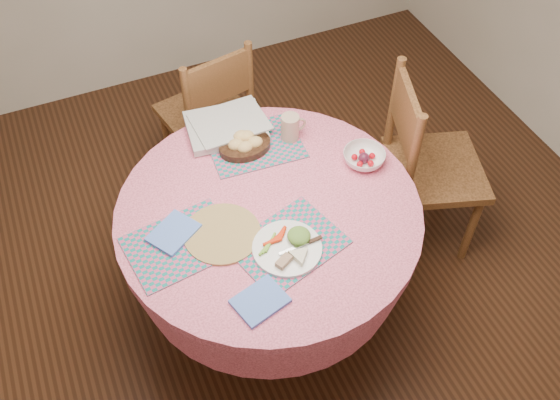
{
  "coord_description": "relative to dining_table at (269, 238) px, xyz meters",
  "views": [
    {
      "loc": [
        -0.6,
        -1.49,
        2.66
      ],
      "look_at": [
        0.05,
        0.0,
        0.78
      ],
      "focal_mm": 40.0,
      "sensor_mm": 36.0,
      "label": 1
    }
  ],
  "objects": [
    {
      "name": "placemat_left",
      "position": [
        -0.38,
        -0.03,
        0.2
      ],
      "size": [
        0.44,
        0.35,
        0.01
      ],
      "primitive_type": "cube",
      "rotation": [
        0.0,
        0.0,
        0.13
      ],
      "color": "#157874",
      "rests_on": "dining_table"
    },
    {
      "name": "chair_right",
      "position": [
        0.87,
        0.14,
        -0.03
      ],
      "size": [
        0.57,
        0.58,
        1.0
      ],
      "rotation": [
        0.0,
        0.0,
        1.25
      ],
      "color": "brown",
      "rests_on": "ground"
    },
    {
      "name": "dining_table",
      "position": [
        0.0,
        0.0,
        0.0
      ],
      "size": [
        1.24,
        1.24,
        0.75
      ],
      "color": "pink",
      "rests_on": "ground"
    },
    {
      "name": "placemat_back",
      "position": [
        0.09,
        0.36,
        0.2
      ],
      "size": [
        0.42,
        0.33,
        0.01
      ],
      "primitive_type": "cube",
      "rotation": [
        0.0,
        0.0,
        -0.07
      ],
      "color": "#157874",
      "rests_on": "dining_table"
    },
    {
      "name": "chair_back",
      "position": [
        0.06,
        0.94,
        -0.07
      ],
      "size": [
        0.5,
        0.49,
        0.93
      ],
      "rotation": [
        0.0,
        0.0,
        3.34
      ],
      "color": "brown",
      "rests_on": "ground"
    },
    {
      "name": "fruit_bowl",
      "position": [
        0.47,
        0.08,
        0.22
      ],
      "size": [
        0.22,
        0.22,
        0.06
      ],
      "rotation": [
        0.0,
        0.0,
        -0.27
      ],
      "color": "white",
      "rests_on": "dining_table"
    },
    {
      "name": "latte_mug",
      "position": [
        0.25,
        0.34,
        0.26
      ],
      "size": [
        0.12,
        0.08,
        0.12
      ],
      "color": "tan",
      "rests_on": "placemat_back"
    },
    {
      "name": "napkin_far",
      "position": [
        -0.39,
        0.03,
        0.21
      ],
      "size": [
        0.23,
        0.21,
        0.01
      ],
      "primitive_type": "cube",
      "rotation": [
        0.0,
        0.0,
        0.56
      ],
      "color": "#547BDA",
      "rests_on": "placemat_left"
    },
    {
      "name": "wicker_trivet",
      "position": [
        -0.22,
        -0.05,
        0.2
      ],
      "size": [
        0.3,
        0.3,
        0.01
      ],
      "primitive_type": "cylinder",
      "color": "olive",
      "rests_on": "dining_table"
    },
    {
      "name": "napkin_near",
      "position": [
        -0.2,
        -0.39,
        0.2
      ],
      "size": [
        0.21,
        0.18,
        0.01
      ],
      "primitive_type": "cube",
      "rotation": [
        0.0,
        0.0,
        0.27
      ],
      "color": "#547BDA",
      "rests_on": "dining_table"
    },
    {
      "name": "ground",
      "position": [
        0.0,
        0.0,
        -0.56
      ],
      "size": [
        4.0,
        4.0,
        0.0
      ],
      "primitive_type": "plane",
      "color": "#331C0F",
      "rests_on": "ground"
    },
    {
      "name": "newspaper_stack",
      "position": [
        0.01,
        0.5,
        0.22
      ],
      "size": [
        0.37,
        0.31,
        0.04
      ],
      "rotation": [
        0.0,
        0.0,
        -0.13
      ],
      "color": "silver",
      "rests_on": "dining_table"
    },
    {
      "name": "dinner_plate",
      "position": [
        -0.01,
        -0.22,
        0.22
      ],
      "size": [
        0.27,
        0.27,
        0.05
      ],
      "rotation": [
        0.0,
        0.0,
        0.49
      ],
      "color": "white",
      "rests_on": "placemat_front"
    },
    {
      "name": "bread_bowl",
      "position": [
        0.04,
        0.35,
        0.23
      ],
      "size": [
        0.23,
        0.23,
        0.08
      ],
      "color": "black",
      "rests_on": "placemat_back"
    },
    {
      "name": "placemat_front",
      "position": [
        -0.0,
        -0.2,
        0.2
      ],
      "size": [
        0.47,
        0.4,
        0.01
      ],
      "primitive_type": "cube",
      "rotation": [
        0.0,
        0.0,
        0.29
      ],
      "color": "#157874",
      "rests_on": "dining_table"
    }
  ]
}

